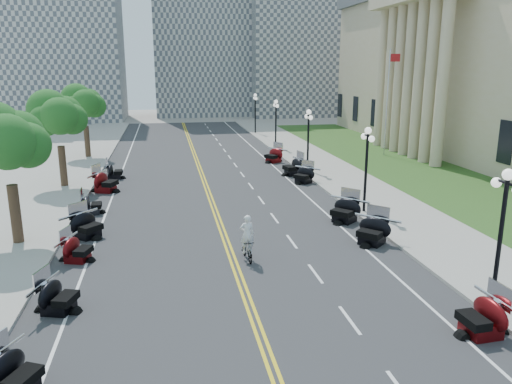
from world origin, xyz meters
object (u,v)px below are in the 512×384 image
bicycle (247,250)px  cyclist_rider (247,220)px  motorcycle_n_3 (482,315)px  flagpole (387,104)px

bicycle → cyclist_rider: bearing=84.8°
bicycle → motorcycle_n_3: bearing=-55.5°
motorcycle_n_3 → bicycle: (-6.39, 7.68, -0.21)m
flagpole → motorcycle_n_3: bearing=-109.1°
bicycle → flagpole: bearing=48.9°
flagpole → motorcycle_n_3: flagpole is taller
flagpole → motorcycle_n_3: size_ratio=5.01×
flagpole → motorcycle_n_3: (-10.98, -31.67, -4.30)m
flagpole → cyclist_rider: bearing=-125.9°
bicycle → cyclist_rider: size_ratio=0.93×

